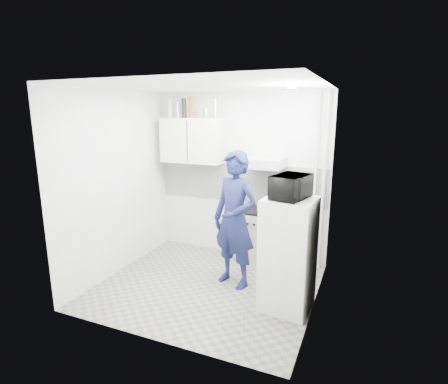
% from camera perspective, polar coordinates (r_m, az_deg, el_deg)
% --- Properties ---
extents(floor, '(2.80, 2.80, 0.00)m').
position_cam_1_polar(floor, '(4.89, -2.77, -15.05)').
color(floor, gray).
rests_on(floor, ground).
extents(ceiling, '(2.80, 2.80, 0.00)m').
position_cam_1_polar(ceiling, '(4.33, -3.16, 16.98)').
color(ceiling, white).
rests_on(ceiling, wall_back).
extents(wall_back, '(2.80, 0.00, 2.80)m').
position_cam_1_polar(wall_back, '(5.56, 2.65, 2.64)').
color(wall_back, silver).
rests_on(wall_back, floor).
extents(wall_left, '(0.00, 2.60, 2.60)m').
position_cam_1_polar(wall_left, '(5.18, -17.04, 1.32)').
color(wall_left, silver).
rests_on(wall_left, floor).
extents(wall_right, '(0.00, 2.60, 2.60)m').
position_cam_1_polar(wall_right, '(4.04, 15.24, -1.77)').
color(wall_right, silver).
rests_on(wall_right, floor).
extents(person, '(0.77, 0.62, 1.82)m').
position_cam_1_polar(person, '(4.61, 1.78, -4.53)').
color(person, '#151942').
rests_on(person, floor).
extents(stove, '(0.51, 0.51, 0.82)m').
position_cam_1_polar(stove, '(5.43, 6.24, -7.46)').
color(stove, '#B9B7B4').
rests_on(stove, floor).
extents(fridge, '(0.61, 0.61, 1.35)m').
position_cam_1_polar(fridge, '(4.19, 10.42, -10.02)').
color(fridge, white).
rests_on(fridge, floor).
extents(stove_top, '(0.49, 0.49, 0.03)m').
position_cam_1_polar(stove_top, '(5.29, 6.35, -3.15)').
color(stove_top, black).
rests_on(stove_top, stove).
extents(saucepan, '(0.18, 0.18, 0.10)m').
position_cam_1_polar(saucepan, '(5.26, 6.36, -2.52)').
color(saucepan, silver).
rests_on(saucepan, stove_top).
extents(microwave, '(0.55, 0.43, 0.27)m').
position_cam_1_polar(microwave, '(3.95, 10.89, 0.84)').
color(microwave, black).
rests_on(microwave, fridge).
extents(bottle_a, '(0.07, 0.07, 0.29)m').
position_cam_1_polar(bottle_a, '(5.81, -8.82, 13.29)').
color(bottle_a, '#B2B7BC').
rests_on(bottle_a, upper_cabinet).
extents(bottle_b, '(0.06, 0.06, 0.24)m').
position_cam_1_polar(bottle_b, '(5.74, -7.58, 13.09)').
color(bottle_b, '#B2B7BC').
rests_on(bottle_b, upper_cabinet).
extents(bottle_c, '(0.07, 0.07, 0.30)m').
position_cam_1_polar(bottle_c, '(5.68, -6.54, 13.44)').
color(bottle_c, black).
rests_on(bottle_c, upper_cabinet).
extents(bottle_d, '(0.07, 0.07, 0.33)m').
position_cam_1_polar(bottle_d, '(5.62, -5.32, 13.60)').
color(bottle_d, brown).
rests_on(bottle_d, upper_cabinet).
extents(canister_b, '(0.08, 0.08, 0.15)m').
position_cam_1_polar(canister_b, '(5.51, -2.97, 12.75)').
color(canister_b, silver).
rests_on(canister_b, upper_cabinet).
extents(bottle_e, '(0.07, 0.07, 0.28)m').
position_cam_1_polar(bottle_e, '(5.44, -1.48, 13.44)').
color(bottle_e, silver).
rests_on(bottle_e, upper_cabinet).
extents(upper_cabinet, '(1.00, 0.35, 0.70)m').
position_cam_1_polar(upper_cabinet, '(5.63, -5.17, 8.38)').
color(upper_cabinet, white).
rests_on(upper_cabinet, wall_back).
extents(range_hood, '(0.60, 0.50, 0.14)m').
position_cam_1_polar(range_hood, '(5.14, 6.43, 4.77)').
color(range_hood, '#B9B7B4').
rests_on(range_hood, wall_back).
extents(backsplash, '(2.74, 0.03, 0.60)m').
position_cam_1_polar(backsplash, '(5.57, 2.58, 1.60)').
color(backsplash, white).
rests_on(backsplash, wall_back).
extents(pipe_a, '(0.05, 0.05, 2.60)m').
position_cam_1_polar(pipe_a, '(5.19, 15.94, 1.39)').
color(pipe_a, '#B9B7B4').
rests_on(pipe_a, floor).
extents(pipe_b, '(0.04, 0.04, 2.60)m').
position_cam_1_polar(pipe_b, '(5.20, 14.63, 1.50)').
color(pipe_b, '#B9B7B4').
rests_on(pipe_b, floor).
extents(ceiling_spot_fixture, '(0.10, 0.10, 0.02)m').
position_cam_1_polar(ceiling_spot_fixture, '(4.19, 11.06, 16.49)').
color(ceiling_spot_fixture, white).
rests_on(ceiling_spot_fixture, ceiling).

